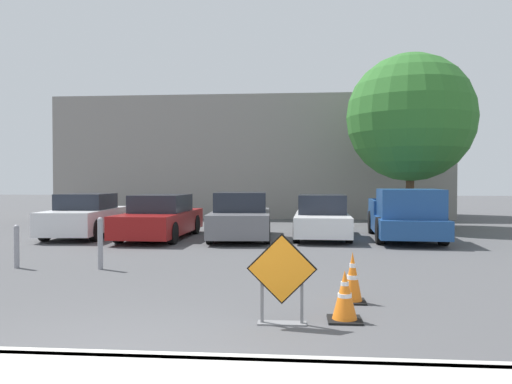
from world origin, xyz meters
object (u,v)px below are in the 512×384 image
traffic_cone_second (353,278)px  parked_car_third (241,217)px  parked_car_nearest (86,216)px  bollard_second (17,245)px  road_closed_sign (282,278)px  pickup_truck (406,217)px  parked_car_fourth (322,218)px  bollard_nearest (100,242)px  traffic_cone_nearest (345,296)px  parked_car_second (160,218)px

traffic_cone_second → parked_car_third: parked_car_third is taller
parked_car_nearest → bollard_second: size_ratio=4.60×
road_closed_sign → pickup_truck: 10.26m
parked_car_fourth → pickup_truck: 2.64m
parked_car_nearest → parked_car_fourth: (7.89, 0.30, -0.03)m
parked_car_fourth → bollard_nearest: size_ratio=3.92×
bollard_nearest → bollard_second: size_ratio=1.19×
traffic_cone_nearest → pickup_truck: bearing=73.5°
parked_car_nearest → parked_car_fourth: 7.89m
road_closed_sign → bollard_second: 6.93m
traffic_cone_second → bollard_nearest: 5.59m
pickup_truck → bollard_nearest: 9.57m
bollard_nearest → bollard_second: bearing=180.0°
parked_car_nearest → bollard_nearest: (2.93, -5.95, -0.10)m
parked_car_third → bollard_nearest: 6.23m
parked_car_fourth → road_closed_sign: bearing=86.1°
parked_car_fourth → pickup_truck: size_ratio=0.83×
traffic_cone_second → parked_car_fourth: bearing=90.4°
traffic_cone_nearest → bollard_second: bollard_second is taller
traffic_cone_nearest → parked_car_third: 9.60m
bollard_second → road_closed_sign: bearing=-32.8°
pickup_truck → bollard_second: bearing=35.7°
traffic_cone_second → parked_car_second: bearing=123.2°
parked_car_third → parked_car_fourth: parked_car_third is taller
road_closed_sign → parked_car_nearest: 11.91m
traffic_cone_nearest → bollard_second: 7.52m
parked_car_second → pickup_truck: bearing=-177.2°
road_closed_sign → pickup_truck: bearing=69.5°
traffic_cone_second → parked_car_second: 9.73m
traffic_cone_nearest → bollard_nearest: size_ratio=0.62×
parked_car_second → parked_car_third: parked_car_third is taller
parked_car_fourth → bollard_second: (-6.82, -6.25, -0.16)m
bollard_nearest → parked_car_second: bearing=93.0°
parked_car_fourth → bollard_nearest: (-4.96, -6.25, -0.07)m
traffic_cone_second → parked_car_third: size_ratio=0.18×
road_closed_sign → parked_car_nearest: size_ratio=0.28×
parked_car_nearest → parked_car_third: bearing=175.1°
traffic_cone_nearest → parked_car_nearest: (-7.73, 9.44, 0.35)m
parked_car_nearest → parked_car_third: size_ratio=1.00×
parked_car_second → pickup_truck: 7.87m
parked_car_second → pickup_truck: pickup_truck is taller
parked_car_third → bollard_second: bearing=50.5°
road_closed_sign → traffic_cone_second: (1.05, 1.30, -0.24)m
road_closed_sign → parked_car_nearest: (-6.90, 9.70, 0.06)m
parked_car_third → parked_car_nearest: bearing=-5.5°
parked_car_third → bollard_nearest: parked_car_third is taller
pickup_truck → parked_car_second: bearing=5.1°
traffic_cone_second → bollard_nearest: bollard_nearest is taller
pickup_truck → bollard_second: pickup_truck is taller
traffic_cone_second → parked_car_fourth: size_ratio=0.18×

